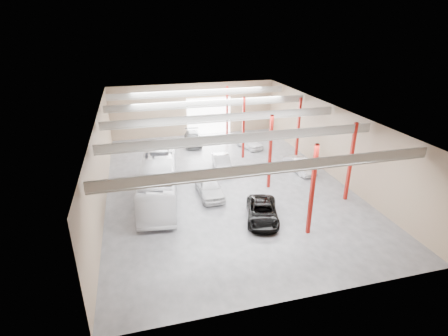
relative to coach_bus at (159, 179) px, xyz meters
name	(u,v)px	position (x,y,z in m)	size (l,w,h in m)	color
depot_shell	(224,132)	(6.44, 1.77, 3.24)	(22.12, 32.12, 7.06)	#4D4D53
coach_bus	(159,179)	(0.00, 0.00, 0.00)	(2.92, 12.49, 3.48)	white
black_sedan	(262,212)	(7.45, -6.13, -1.02)	(2.38, 5.16, 1.44)	black
car_row_a	(209,187)	(4.31, -0.93, -0.88)	(2.04, 5.06, 1.72)	silver
car_row_b	(222,163)	(6.85, 4.34, -0.96)	(1.65, 4.72, 1.56)	#A3A2A7
car_row_c	(193,139)	(5.35, 13.29, -0.98)	(2.12, 5.21, 1.51)	slate
car_right_near	(300,165)	(14.61, 1.91, -1.03)	(1.51, 4.33, 1.43)	silver
car_right_far	(249,142)	(11.81, 10.26, -1.02)	(1.70, 4.22, 1.44)	white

